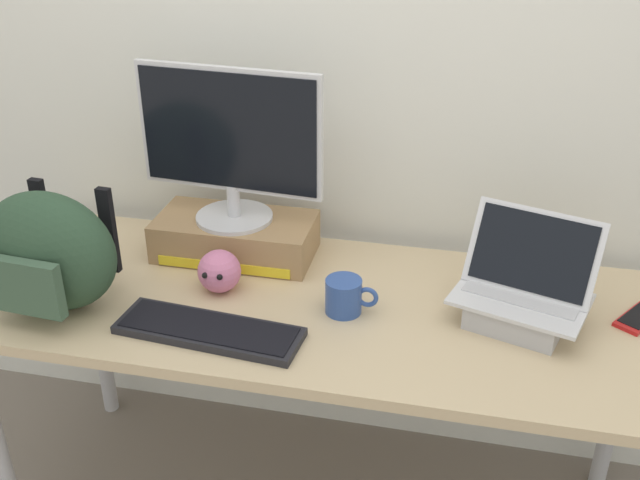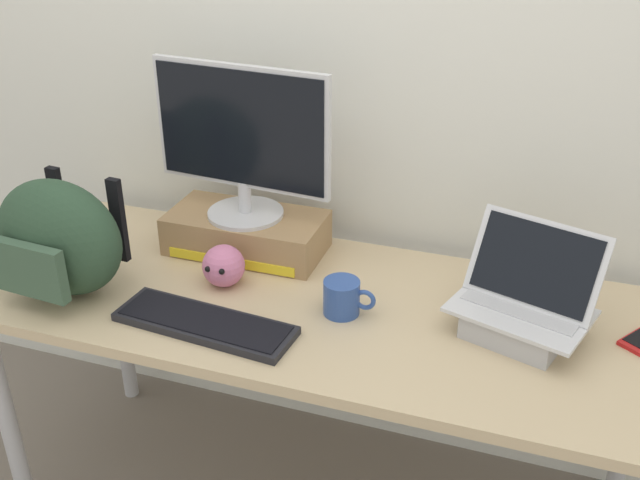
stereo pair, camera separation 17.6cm
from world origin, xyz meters
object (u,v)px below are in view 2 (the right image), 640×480
(external_keyboard, at_px, (205,323))
(messenger_backpack, at_px, (59,238))
(coffee_mug, at_px, (343,297))
(toner_box_yellow, at_px, (247,233))
(plush_toy, at_px, (223,266))
(open_laptop, at_px, (521,312))
(desktop_monitor, at_px, (242,141))

(external_keyboard, height_order, messenger_backpack, messenger_backpack)
(external_keyboard, relative_size, coffee_mug, 3.46)
(coffee_mug, bearing_deg, toner_box_yellow, 147.58)
(toner_box_yellow, relative_size, plush_toy, 3.90)
(toner_box_yellow, bearing_deg, messenger_backpack, -134.78)
(external_keyboard, xyz_separation_m, messenger_backpack, (-0.42, 0.04, 0.14))
(external_keyboard, xyz_separation_m, coffee_mug, (0.30, 0.17, 0.03))
(external_keyboard, height_order, plush_toy, plush_toy)
(open_laptop, height_order, coffee_mug, open_laptop)
(toner_box_yellow, relative_size, open_laptop, 1.22)
(toner_box_yellow, bearing_deg, external_keyboard, -81.14)
(desktop_monitor, height_order, plush_toy, desktop_monitor)
(toner_box_yellow, height_order, coffee_mug, toner_box_yellow)
(desktop_monitor, distance_m, open_laptop, 0.85)
(toner_box_yellow, relative_size, external_keyboard, 0.96)
(toner_box_yellow, height_order, messenger_backpack, messenger_backpack)
(toner_box_yellow, distance_m, open_laptop, 0.81)
(open_laptop, height_order, external_keyboard, open_laptop)
(plush_toy, bearing_deg, desktop_monitor, 96.03)
(toner_box_yellow, xyz_separation_m, external_keyboard, (0.06, -0.40, -0.04))
(coffee_mug, distance_m, plush_toy, 0.34)
(toner_box_yellow, bearing_deg, coffee_mug, -32.42)
(messenger_backpack, height_order, coffee_mug, messenger_backpack)
(open_laptop, bearing_deg, plush_toy, -160.26)
(messenger_backpack, bearing_deg, coffee_mug, 14.84)
(open_laptop, relative_size, external_keyboard, 0.79)
(desktop_monitor, height_order, messenger_backpack, desktop_monitor)
(messenger_backpack, bearing_deg, open_laptop, 13.77)
(open_laptop, xyz_separation_m, messenger_backpack, (-1.15, -0.19, 0.10))
(open_laptop, height_order, plush_toy, open_laptop)
(coffee_mug, bearing_deg, open_laptop, 7.47)
(messenger_backpack, bearing_deg, desktop_monitor, 49.63)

